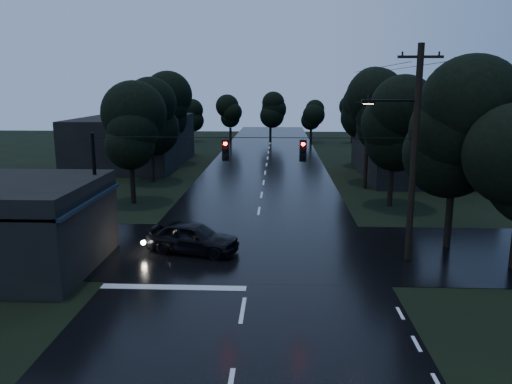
{
  "coord_description": "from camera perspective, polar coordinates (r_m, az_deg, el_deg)",
  "views": [
    {
      "loc": [
        1.28,
        -12.07,
        8.12
      ],
      "look_at": [
        0.08,
        13.94,
        2.6
      ],
      "focal_mm": 35.0,
      "sensor_mm": 36.0,
      "label": 1
    }
  ],
  "objects": [
    {
      "name": "car",
      "position": [
        25.03,
        -7.25,
        -5.15
      ],
      "size": [
        4.94,
        2.95,
        1.58
      ],
      "primitive_type": "imported",
      "rotation": [
        0.0,
        0.0,
        1.32
      ],
      "color": "black",
      "rests_on": "ground"
    },
    {
      "name": "main_road",
      "position": [
        42.86,
        0.87,
        1.06
      ],
      "size": [
        12.0,
        120.0,
        0.02
      ],
      "primitive_type": "cube",
      "color": "black",
      "rests_on": "ground"
    },
    {
      "name": "building_far_right",
      "position": [
        48.16,
        17.98,
        4.33
      ],
      "size": [
        10.0,
        14.0,
        4.4
      ],
      "primitive_type": "cube",
      "color": "black",
      "rests_on": "ground"
    },
    {
      "name": "tree_corner_near",
      "position": [
        26.63,
        21.89,
        6.54
      ],
      "size": [
        4.48,
        4.48,
        9.44
      ],
      "color": "black",
      "rests_on": "ground"
    },
    {
      "name": "tree_left_b",
      "position": [
        43.52,
        -11.98,
        8.42
      ],
      "size": [
        4.2,
        4.2,
        8.85
      ],
      "color": "black",
      "rests_on": "ground"
    },
    {
      "name": "tree_left_a",
      "position": [
        35.7,
        -14.22,
        6.99
      ],
      "size": [
        3.92,
        3.92,
        8.26
      ],
      "color": "black",
      "rests_on": "ground"
    },
    {
      "name": "tree_right_c",
      "position": [
        52.86,
        12.53,
        9.8
      ],
      "size": [
        4.76,
        4.76,
        10.03
      ],
      "color": "black",
      "rests_on": "ground"
    },
    {
      "name": "tree_left_c",
      "position": [
        53.36,
        -9.94,
        9.52
      ],
      "size": [
        4.48,
        4.48,
        9.44
      ],
      "color": "black",
      "rests_on": "ground"
    },
    {
      "name": "anchor_pole_left",
      "position": [
        25.21,
        -17.81,
        -0.33
      ],
      "size": [
        0.18,
        0.18,
        6.0
      ],
      "primitive_type": "cylinder",
      "color": "black",
      "rests_on": "ground"
    },
    {
      "name": "tree_right_b",
      "position": [
        42.94,
        13.97,
        8.79
      ],
      "size": [
        4.48,
        4.48,
        9.44
      ],
      "color": "black",
      "rests_on": "ground"
    },
    {
      "name": "span_signals",
      "position": [
        23.25,
        0.83,
        4.87
      ],
      "size": [
        15.0,
        0.37,
        1.12
      ],
      "color": "black",
      "rests_on": "ground"
    },
    {
      "name": "tree_right_a",
      "position": [
        35.02,
        15.49,
        7.45
      ],
      "size": [
        4.2,
        4.2,
        8.85
      ],
      "color": "black",
      "rests_on": "ground"
    },
    {
      "name": "cross_street",
      "position": [
        25.43,
        -0.39,
        -6.64
      ],
      "size": [
        60.0,
        9.0,
        0.02
      ],
      "primitive_type": "cube",
      "color": "black",
      "rests_on": "ground"
    },
    {
      "name": "utility_pole_main",
      "position": [
        24.04,
        17.44,
        4.59
      ],
      "size": [
        3.5,
        0.3,
        10.0
      ],
      "color": "black",
      "rests_on": "ground"
    },
    {
      "name": "utility_pole_far",
      "position": [
        40.9,
        12.56,
        5.74
      ],
      "size": [
        2.0,
        0.3,
        7.5
      ],
      "color": "black",
      "rests_on": "ground"
    },
    {
      "name": "building_far_left",
      "position": [
        54.55,
        -13.72,
        5.72
      ],
      "size": [
        10.0,
        16.0,
        5.0
      ],
      "primitive_type": "cube",
      "color": "black",
      "rests_on": "ground"
    }
  ]
}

